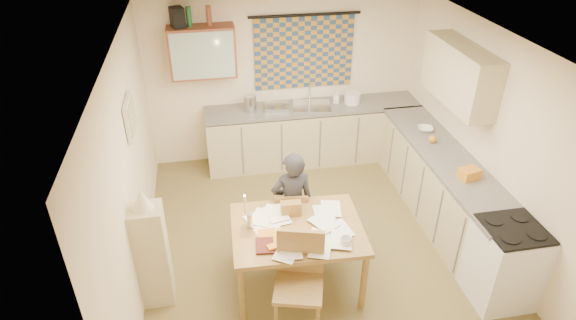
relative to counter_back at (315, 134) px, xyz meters
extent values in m
cube|color=brown|center=(-0.44, -1.95, -0.46)|extent=(4.00, 4.50, 0.02)
cube|color=white|center=(-0.44, -1.95, 2.06)|extent=(4.00, 4.50, 0.02)
cube|color=beige|center=(-0.44, 0.31, 0.80)|extent=(4.00, 0.02, 2.50)
cube|color=beige|center=(-0.44, -4.21, 0.80)|extent=(4.00, 0.02, 2.50)
cube|color=beige|center=(-2.45, -1.95, 0.80)|extent=(0.02, 4.50, 2.50)
cube|color=beige|center=(1.57, -1.95, 0.80)|extent=(0.02, 4.50, 2.50)
cube|color=navy|center=(-0.14, 0.27, 1.20)|extent=(1.45, 0.03, 1.05)
cylinder|color=black|center=(-0.14, 0.25, 1.75)|extent=(1.60, 0.04, 0.04)
cube|color=brown|center=(-1.59, 0.13, 1.35)|extent=(0.90, 0.34, 0.70)
cube|color=#99B2A5|center=(-1.59, -0.04, 1.35)|extent=(0.84, 0.02, 0.64)
cube|color=tan|center=(1.39, -1.40, 1.40)|extent=(0.34, 1.30, 0.70)
cube|color=beige|center=(-2.41, -1.55, 1.25)|extent=(0.04, 0.50, 0.40)
cube|color=beige|center=(-2.39, -1.55, 1.25)|extent=(0.01, 0.42, 0.32)
cube|color=tan|center=(0.00, 0.00, -0.02)|extent=(3.30, 0.60, 0.86)
cube|color=#5A5755|center=(0.00, 0.00, 0.45)|extent=(3.30, 0.62, 0.04)
cube|color=tan|center=(1.26, -1.74, -0.02)|extent=(0.60, 2.95, 0.86)
cube|color=#5A5755|center=(1.26, -1.74, 0.45)|extent=(0.62, 2.95, 0.04)
cube|color=white|center=(1.26, -3.13, 0.00)|extent=(0.60, 0.60, 0.90)
cube|color=black|center=(1.26, -3.13, 0.47)|extent=(0.57, 0.57, 0.03)
cube|color=silver|center=(-0.07, 0.00, 0.43)|extent=(0.62, 0.54, 0.10)
cylinder|color=silver|center=(-0.07, 0.18, 0.61)|extent=(0.03, 0.03, 0.28)
cube|color=silver|center=(-0.60, 0.00, 0.50)|extent=(0.39, 0.34, 0.06)
cylinder|color=silver|center=(-0.98, 0.00, 0.59)|extent=(0.22, 0.22, 0.24)
cylinder|color=white|center=(0.55, 0.00, 0.55)|extent=(0.27, 0.27, 0.16)
imported|color=white|center=(0.32, 0.05, 0.56)|extent=(0.14, 0.15, 0.18)
imported|color=white|center=(1.26, -1.04, 0.49)|extent=(0.32, 0.32, 0.05)
cube|color=orange|center=(1.26, -2.21, 0.53)|extent=(0.25, 0.20, 0.12)
sphere|color=orange|center=(1.21, -1.36, 0.52)|extent=(0.10, 0.10, 0.10)
cube|color=black|center=(-1.87, 0.13, 1.83)|extent=(0.21, 0.24, 0.26)
cylinder|color=#195926|center=(-1.72, 0.13, 1.83)|extent=(0.08, 0.08, 0.26)
cylinder|color=brown|center=(-1.46, 0.13, 1.83)|extent=(0.09, 0.09, 0.26)
cube|color=brown|center=(-0.79, -2.52, 0.27)|extent=(1.40, 1.09, 0.05)
cube|color=brown|center=(-0.75, -1.92, -0.05)|extent=(0.42, 0.42, 0.04)
cube|color=brown|center=(-0.77, -2.08, 0.17)|extent=(0.37, 0.09, 0.41)
cube|color=brown|center=(-0.90, -3.11, 0.04)|extent=(0.57, 0.57, 0.04)
cube|color=brown|center=(-0.84, -2.91, 0.32)|extent=(0.46, 0.17, 0.51)
imported|color=black|center=(-0.75, -2.00, 0.21)|extent=(0.50, 0.34, 1.33)
cube|color=tan|center=(-2.28, -2.51, 0.14)|extent=(0.32, 0.30, 1.18)
cone|color=beige|center=(-2.28, -2.51, 0.84)|extent=(0.20, 0.20, 0.22)
cube|color=brown|center=(-0.82, -2.30, 0.38)|extent=(0.22, 0.11, 0.16)
imported|color=white|center=(-0.38, -2.88, 0.34)|extent=(0.15, 0.15, 0.09)
imported|color=maroon|center=(-1.26, -2.75, 0.31)|extent=(0.23, 0.28, 0.02)
imported|color=orange|center=(-1.21, -2.62, 0.31)|extent=(0.19, 0.25, 0.02)
cube|color=orange|center=(-1.09, -2.80, 0.32)|extent=(0.14, 0.11, 0.04)
cube|color=black|center=(-0.65, -2.81, 0.31)|extent=(0.14, 0.08, 0.02)
cylinder|color=silver|center=(-1.27, -2.44, 0.39)|extent=(0.07, 0.07, 0.18)
cylinder|color=white|center=(-1.31, -2.43, 0.59)|extent=(0.03, 0.03, 0.22)
sphere|color=#FFCC66|center=(-1.32, -2.44, 0.71)|extent=(0.02, 0.02, 0.02)
cube|color=white|center=(-0.61, -2.73, 0.30)|extent=(0.32, 0.36, 0.00)
cube|color=white|center=(-1.11, -2.35, 0.30)|extent=(0.26, 0.33, 0.00)
cube|color=white|center=(-0.46, -2.62, 0.30)|extent=(0.29, 0.35, 0.00)
cube|color=white|center=(-1.10, -2.58, 0.30)|extent=(0.30, 0.35, 0.00)
cube|color=white|center=(-1.07, -2.58, 0.31)|extent=(0.22, 0.31, 0.00)
cube|color=white|center=(-1.18, -2.35, 0.31)|extent=(0.31, 0.35, 0.00)
cube|color=white|center=(-0.37, -2.64, 0.31)|extent=(0.27, 0.33, 0.00)
cube|color=white|center=(-0.96, -2.33, 0.31)|extent=(0.26, 0.33, 0.00)
cube|color=white|center=(-0.37, -2.29, 0.31)|extent=(0.26, 0.33, 0.00)
cube|color=white|center=(-0.47, -2.35, 0.31)|extent=(0.23, 0.31, 0.00)
cube|color=white|center=(-0.97, -2.89, 0.31)|extent=(0.33, 0.36, 0.00)
cube|color=white|center=(-1.02, -2.26, 0.32)|extent=(0.32, 0.36, 0.00)
cube|color=white|center=(-1.14, -2.31, 0.32)|extent=(0.32, 0.36, 0.00)
cube|color=white|center=(-0.64, -2.90, 0.32)|extent=(0.30, 0.35, 0.00)
cube|color=white|center=(-0.93, -2.86, 0.32)|extent=(0.24, 0.31, 0.00)
cube|color=white|center=(-0.51, -2.52, 0.32)|extent=(0.33, 0.36, 0.00)
cube|color=white|center=(-0.41, -2.82, 0.32)|extent=(0.29, 0.35, 0.00)
cube|color=white|center=(-0.97, -2.28, 0.33)|extent=(0.26, 0.33, 0.00)
camera|label=1|loc=(-1.59, -6.34, 3.49)|focal=30.00mm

